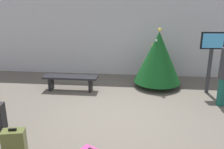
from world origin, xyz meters
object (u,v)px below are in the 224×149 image
suitcase_1 (15,147)px  flight_info_kiosk (211,53)px  holiday_tree (158,57)px  waiting_bench (70,79)px

suitcase_1 → flight_info_kiosk: bearing=42.1°
holiday_tree → flight_info_kiosk: holiday_tree is taller
waiting_bench → holiday_tree: bearing=13.0°
flight_info_kiosk → suitcase_1: 6.01m
waiting_bench → suitcase_1: size_ratio=2.51×
waiting_bench → suitcase_1: 3.75m
waiting_bench → suitcase_1: (0.01, -3.75, -0.03)m
holiday_tree → suitcase_1: 5.28m
flight_info_kiosk → suitcase_1: flight_info_kiosk is taller
waiting_bench → suitcase_1: bearing=-89.9°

